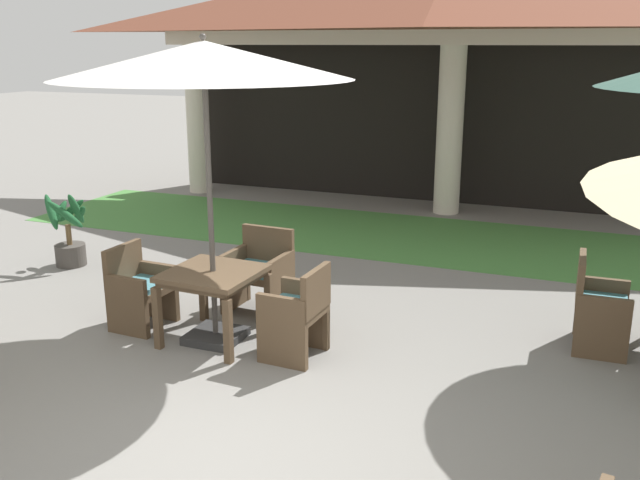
# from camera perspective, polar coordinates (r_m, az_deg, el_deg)

# --- Properties ---
(ground_plane) EXTENTS (60.00, 60.00, 0.00)m
(ground_plane) POSITION_cam_1_polar(r_m,az_deg,el_deg) (5.20, -9.11, -17.59)
(ground_plane) COLOR gray
(background_pavilion) EXTENTS (10.95, 3.18, 4.32)m
(background_pavilion) POSITION_cam_1_polar(r_m,az_deg,el_deg) (12.10, 11.08, 18.07)
(background_pavilion) COLOR beige
(background_pavilion) RESTS_ON ground
(lawn_strip) EXTENTS (12.75, 2.68, 0.01)m
(lawn_strip) POSITION_cam_1_polar(r_m,az_deg,el_deg) (10.65, 8.26, 0.18)
(lawn_strip) COLOR #47843D
(lawn_strip) RESTS_ON ground
(patio_table_near_foreground) EXTENTS (0.89, 0.89, 0.72)m
(patio_table_near_foreground) POSITION_cam_1_polar(r_m,az_deg,el_deg) (6.86, -8.67, -3.31)
(patio_table_near_foreground) COLOR brown
(patio_table_near_foreground) RESTS_ON ground
(patio_umbrella_near_foreground) EXTENTS (2.70, 2.70, 2.92)m
(patio_umbrella_near_foreground) POSITION_cam_1_polar(r_m,az_deg,el_deg) (6.49, -9.43, 14.01)
(patio_umbrella_near_foreground) COLOR #2D2D2D
(patio_umbrella_near_foreground) RESTS_ON ground
(patio_chair_near_foreground_west) EXTENTS (0.52, 0.59, 0.85)m
(patio_chair_near_foreground_west) POSITION_cam_1_polar(r_m,az_deg,el_deg) (7.44, -14.48, -3.93)
(patio_chair_near_foreground_west) COLOR brown
(patio_chair_near_foreground_west) RESTS_ON ground
(patio_chair_near_foreground_north) EXTENTS (0.66, 0.59, 0.89)m
(patio_chair_near_foreground_north) POSITION_cam_1_polar(r_m,az_deg,el_deg) (7.66, -4.95, -2.69)
(patio_chair_near_foreground_north) COLOR brown
(patio_chair_near_foreground_north) RESTS_ON ground
(patio_chair_near_foreground_east) EXTENTS (0.53, 0.58, 0.88)m
(patio_chair_near_foreground_east) POSITION_cam_1_polar(r_m,az_deg,el_deg) (6.51, -1.87, -6.05)
(patio_chair_near_foreground_east) COLOR brown
(patio_chair_near_foreground_east) RESTS_ON ground
(patio_chair_far_back_west) EXTENTS (0.50, 0.64, 0.90)m
(patio_chair_far_back_west) POSITION_cam_1_polar(r_m,az_deg,el_deg) (7.20, 21.68, -5.10)
(patio_chair_far_back_west) COLOR brown
(patio_chair_far_back_west) RESTS_ON ground
(potted_palm_left_edge) EXTENTS (0.65, 0.63, 1.02)m
(potted_palm_left_edge) POSITION_cam_1_polar(r_m,az_deg,el_deg) (9.74, -19.74, 0.16)
(potted_palm_left_edge) COLOR #47423D
(potted_palm_left_edge) RESTS_ON ground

